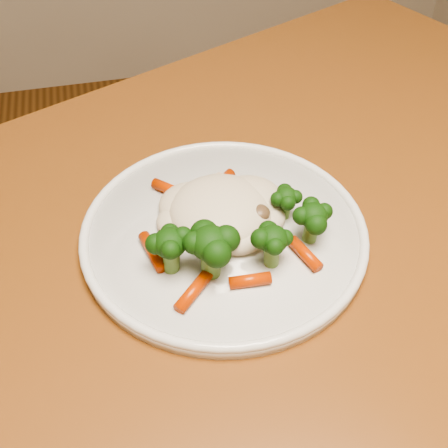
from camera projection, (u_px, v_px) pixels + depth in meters
name	position (u px, v px, depth m)	size (l,w,h in m)	color
dining_table	(264.00, 306.00, 0.66)	(1.33, 1.14, 0.75)	brown
plate	(224.00, 233.00, 0.58)	(0.29, 0.29, 0.01)	white
meal	(227.00, 220.00, 0.55)	(0.19, 0.18, 0.05)	beige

